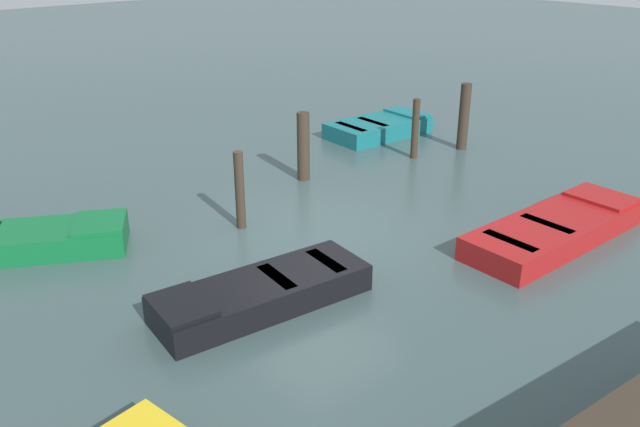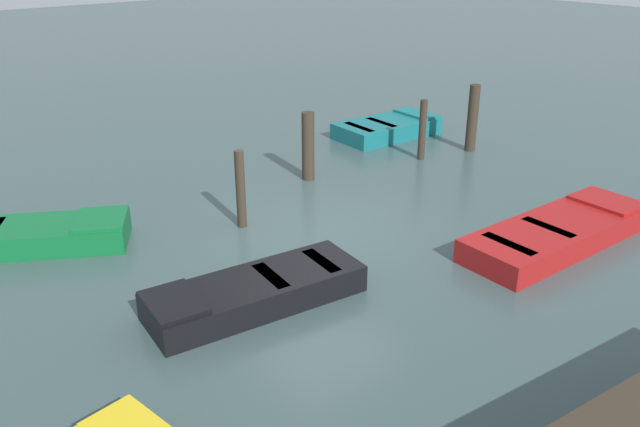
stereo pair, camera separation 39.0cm
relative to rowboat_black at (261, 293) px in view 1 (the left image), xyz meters
The scene contains 9 objects.
ground_plane 2.61m from the rowboat_black, 149.89° to the right, with size 80.00×80.00×0.00m, color #384C4C.
rowboat_black is the anchor object (origin of this frame).
rowboat_red 5.29m from the rowboat_black, 162.47° to the left, with size 3.76×1.35×0.46m.
rowboat_green 4.51m from the rowboat_black, 62.92° to the right, with size 3.72×2.79×0.46m.
rowboat_teal 8.67m from the rowboat_black, 147.09° to the right, with size 2.71×1.49×0.46m.
mooring_piling_mid_right 7.21m from the rowboat_black, 156.12° to the right, with size 0.16×0.16×1.38m, color #33281E.
mooring_piling_center 8.40m from the rowboat_black, 161.88° to the right, with size 0.25×0.25×1.58m, color #33281E.
mooring_piling_far_right 5.16m from the rowboat_black, 136.80° to the right, with size 0.26×0.26×1.45m, color #33281E.
mooring_piling_far_left 2.77m from the rowboat_black, 119.32° to the right, with size 0.17×0.17×1.41m, color #33281E.
Camera 1 is at (6.89, 7.79, 4.87)m, focal length 36.76 mm.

